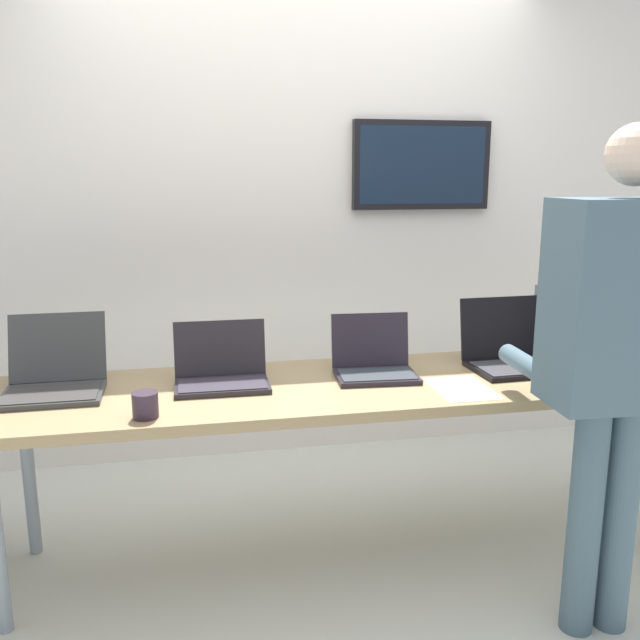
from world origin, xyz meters
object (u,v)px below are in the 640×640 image
object	(u,v)px
person	(618,340)
laptop_station_1	(221,371)
laptop_station_0	(55,376)
equipment_box	(592,325)
coffee_mug	(145,405)
laptop_station_3	(511,352)
laptop_station_2	(374,362)
workbench	(346,394)

from	to	relation	value
person	laptop_station_1	bearing A→B (deg)	150.46
laptop_station_0	equipment_box	bearing A→B (deg)	0.38
equipment_box	coffee_mug	world-z (taller)	equipment_box
laptop_station_1	coffee_mug	xyz separation A→B (m)	(-0.27, -0.31, -0.01)
equipment_box	laptop_station_1	bearing A→B (deg)	-178.29
laptop_station_3	coffee_mug	xyz separation A→B (m)	(-1.48, -0.32, -0.02)
laptop_station_2	person	size ratio (longest dim) A/B	0.20
equipment_box	laptop_station_2	distance (m)	1.00
laptop_station_3	coffee_mug	distance (m)	1.51
person	workbench	bearing A→B (deg)	139.49
laptop_station_1	laptop_station_3	world-z (taller)	laptop_station_3
laptop_station_0	laptop_station_3	world-z (taller)	laptop_station_3
laptop_station_0	coffee_mug	xyz separation A→B (m)	(0.34, -0.34, -0.02)
laptop_station_0	workbench	bearing A→B (deg)	-4.97
equipment_box	laptop_station_1	size ratio (longest dim) A/B	1.14
laptop_station_2	laptop_station_3	xyz separation A→B (m)	(0.60, -0.00, 0.01)
workbench	laptop_station_0	distance (m)	1.10
laptop_station_1	laptop_station_2	world-z (taller)	laptop_station_2
coffee_mug	laptop_station_1	bearing A→B (deg)	49.18
laptop_station_3	equipment_box	bearing A→B (deg)	6.33
equipment_box	laptop_station_0	size ratio (longest dim) A/B	1.12
workbench	laptop_station_0	world-z (taller)	laptop_station_0
laptop_station_2	laptop_station_3	world-z (taller)	laptop_station_3
laptop_station_1	laptop_station_2	size ratio (longest dim) A/B	1.06
laptop_station_0	laptop_station_1	xyz separation A→B (m)	(0.61, -0.03, -0.01)
laptop_station_1	laptop_station_2	distance (m)	0.61
equipment_box	laptop_station_1	world-z (taller)	equipment_box
laptop_station_0	person	xyz separation A→B (m)	(1.82, -0.72, 0.22)
laptop_station_0	laptop_station_1	world-z (taller)	laptop_station_0
coffee_mug	laptop_station_2	bearing A→B (deg)	19.83
person	coffee_mug	size ratio (longest dim) A/B	19.28
equipment_box	person	distance (m)	0.84
laptop_station_2	coffee_mug	size ratio (longest dim) A/B	3.88
equipment_box	person	size ratio (longest dim) A/B	0.24
workbench	laptop_station_2	size ratio (longest dim) A/B	8.01
workbench	laptop_station_0	bearing A→B (deg)	175.03
laptop_station_1	laptop_station_3	distance (m)	1.21
equipment_box	coffee_mug	xyz separation A→B (m)	(-1.88, -0.36, -0.11)
laptop_station_1	laptop_station_0	bearing A→B (deg)	176.92
laptop_station_2	laptop_station_3	distance (m)	0.60
person	coffee_mug	distance (m)	1.54
workbench	coffee_mug	xyz separation A→B (m)	(-0.75, -0.25, 0.09)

